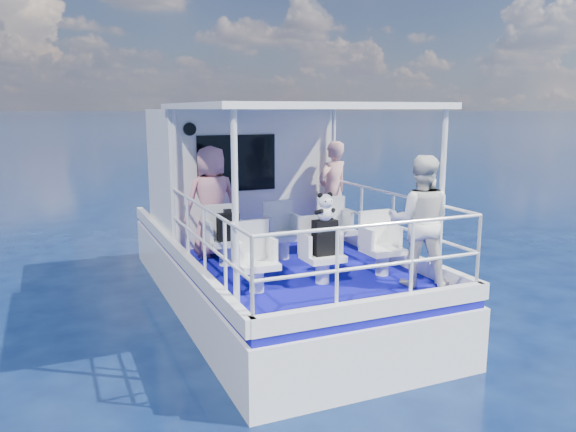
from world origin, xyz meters
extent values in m
plane|color=#071337|center=(0.00, 0.00, 0.00)|extent=(2000.00, 2000.00, 0.00)
cube|color=white|center=(0.00, 1.00, 0.00)|extent=(3.00, 7.00, 1.60)
cube|color=#0E0B99|center=(0.00, 1.00, 0.85)|extent=(2.90, 6.90, 0.10)
cube|color=white|center=(0.00, 2.30, 2.00)|extent=(2.85, 2.00, 2.20)
cube|color=white|center=(0.00, -0.20, 3.14)|extent=(3.00, 3.20, 0.08)
cylinder|color=white|center=(-1.35, -1.70, 2.00)|extent=(0.07, 0.07, 2.20)
cylinder|color=white|center=(1.35, -1.70, 2.00)|extent=(0.07, 0.07, 2.20)
cylinder|color=white|center=(-1.35, 1.20, 2.00)|extent=(0.07, 0.07, 2.20)
cylinder|color=white|center=(1.35, 1.20, 2.00)|extent=(0.07, 0.07, 2.20)
cube|color=white|center=(-0.90, 0.20, 1.09)|extent=(0.48, 0.46, 0.38)
cube|color=white|center=(0.00, 0.20, 1.09)|extent=(0.48, 0.46, 0.38)
cube|color=white|center=(0.90, 0.20, 1.09)|extent=(0.48, 0.46, 0.38)
cube|color=white|center=(-0.90, -1.10, 1.09)|extent=(0.48, 0.46, 0.38)
cube|color=white|center=(0.00, -1.10, 1.09)|extent=(0.48, 0.46, 0.38)
cube|color=white|center=(0.90, -1.10, 1.09)|extent=(0.48, 0.46, 0.38)
imported|color=#CE858F|center=(-0.92, 0.77, 1.74)|extent=(0.65, 0.49, 1.67)
imported|color=#EBA398|center=(1.25, 1.01, 1.74)|extent=(0.71, 0.57, 1.68)
imported|color=white|center=(1.08, -1.64, 1.72)|extent=(1.01, 0.97, 1.65)
cube|color=black|center=(-0.87, 0.12, 1.47)|extent=(0.29, 0.17, 0.39)
cube|color=black|center=(0.01, -1.14, 1.50)|extent=(0.30, 0.17, 0.45)
cube|color=black|center=(-0.88, 0.11, 1.70)|extent=(0.10, 0.06, 0.06)
camera|label=1|loc=(-3.15, -7.30, 3.10)|focal=35.00mm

